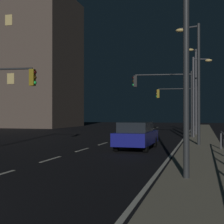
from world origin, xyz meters
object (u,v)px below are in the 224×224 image
street_lamp_far_end (183,4)px  building_distant (12,63)px  traffic_light_mid_right (178,99)px  car (136,135)px  traffic_light_overhead_east (165,90)px  street_lamp_across_street (195,73)px  street_lamp_corner (195,84)px  traffic_light_mid_left (10,90)px  street_lamp_median (196,89)px

street_lamp_far_end → building_distant: building_distant is taller
building_distant → traffic_light_mid_right: bearing=-19.6°
car → traffic_light_overhead_east: bearing=85.9°
car → street_lamp_across_street: 5.50m
traffic_light_overhead_east → street_lamp_corner: size_ratio=0.69×
traffic_light_mid_left → traffic_light_overhead_east: 13.28m
car → traffic_light_mid_left: bearing=-166.6°
traffic_light_mid_left → street_lamp_corner: (10.11, 14.30, 1.37)m
car → traffic_light_overhead_east: 9.63m
traffic_light_mid_left → street_lamp_median: size_ratio=0.75×
car → traffic_light_overhead_east: traffic_light_overhead_east is taller
traffic_light_mid_left → street_lamp_median: street_lamp_median is taller
street_lamp_corner → street_lamp_median: bearing=-86.9°
traffic_light_mid_right → street_lamp_far_end: 27.97m
building_distant → traffic_light_mid_left: bearing=-57.8°
street_lamp_far_end → street_lamp_corner: bearing=90.4°
street_lamp_corner → traffic_light_mid_left: bearing=-125.3°
traffic_light_overhead_east → building_distant: bearing=143.9°
street_lamp_far_end → street_lamp_median: street_lamp_far_end is taller
street_lamp_across_street → street_lamp_median: 6.69m
car → street_lamp_corner: street_lamp_corner is taller
traffic_light_mid_left → street_lamp_far_end: (10.25, -7.26, 1.77)m
traffic_light_overhead_east → street_lamp_corner: (2.34, 3.54, 0.77)m
car → traffic_light_mid_right: traffic_light_mid_right is taller
traffic_light_mid_right → building_distant: size_ratio=0.24×
traffic_light_mid_right → street_lamp_far_end: bearing=-85.7°
traffic_light_mid_right → traffic_light_overhead_east: 9.85m
car → street_lamp_median: street_lamp_median is taller
traffic_light_overhead_east → traffic_light_mid_left: bearing=-125.8°
street_lamp_far_end → street_lamp_corner: street_lamp_far_end is taller
street_lamp_median → street_lamp_far_end: bearing=-90.1°
street_lamp_far_end → street_lamp_corner: (-0.15, 21.55, -0.40)m
street_lamp_far_end → street_lamp_median: (0.04, 18.04, -1.11)m
traffic_light_mid_left → traffic_light_overhead_east: (7.77, 10.76, 0.60)m
street_lamp_corner → traffic_light_overhead_east: bearing=-123.4°
street_lamp_across_street → street_lamp_corner: street_lamp_corner is taller
car → building_distant: bearing=132.5°
traffic_light_mid_right → street_lamp_corner: bearing=-72.8°
traffic_light_overhead_east → street_lamp_corner: street_lamp_corner is taller
street_lamp_across_street → street_lamp_median: size_ratio=1.14×
street_lamp_across_street → traffic_light_mid_left: bearing=-158.4°
building_distant → street_lamp_corner: bearing=-28.8°
traffic_light_mid_right → traffic_light_mid_left: traffic_light_mid_right is taller
street_lamp_median → street_lamp_corner: street_lamp_corner is taller
traffic_light_mid_right → street_lamp_across_street: bearing=-82.4°
traffic_light_mid_right → street_lamp_across_street: size_ratio=0.66×
street_lamp_corner → building_distant: (-29.16, 16.00, 5.42)m
traffic_light_overhead_east → street_lamp_median: bearing=0.5°
street_lamp_across_street → street_lamp_far_end: (-0.09, -11.36, 0.62)m
street_lamp_median → traffic_light_mid_right: bearing=102.3°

